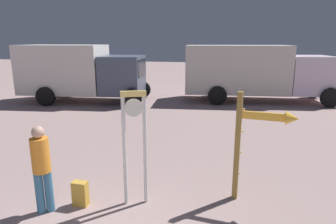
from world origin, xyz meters
The scene contains 6 objects.
standing_clock centered at (-0.11, 2.55, 1.30)m, with size 0.45×0.24×2.17m.
arrow_sign centered at (2.10, 3.10, 1.38)m, with size 1.08×0.30×2.13m.
person_near_clock centered at (-1.61, 1.90, 0.90)m, with size 0.31×0.31×1.62m.
backpack centered at (-1.09, 2.23, 0.23)m, with size 0.28×0.20×0.48m.
box_truck_near centered at (2.49, 13.23, 1.55)m, with size 7.45×3.27×2.80m.
box_truck_far centered at (-5.97, 11.18, 1.54)m, with size 6.45×3.21×2.82m.
Camera 1 is at (1.61, -2.27, 3.03)m, focal length 31.38 mm.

